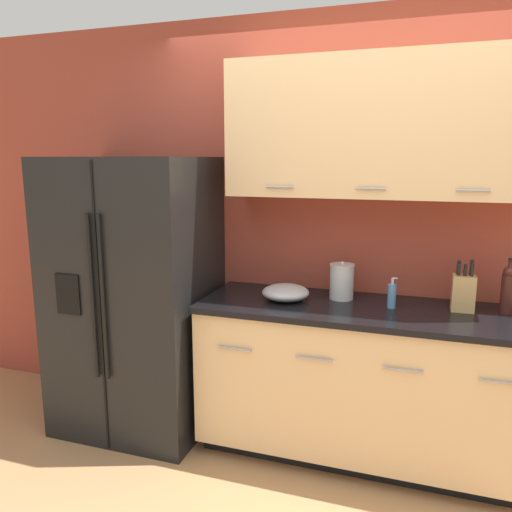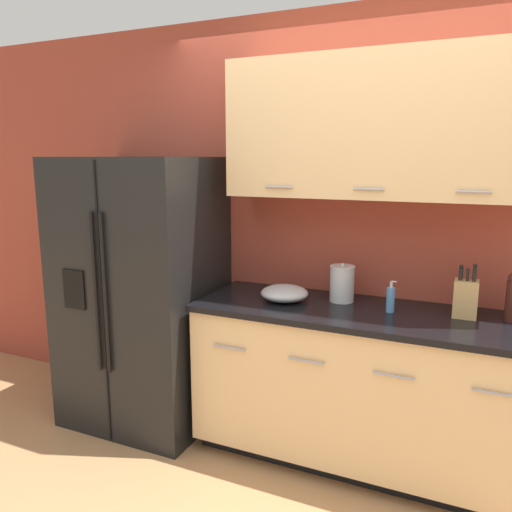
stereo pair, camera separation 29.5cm
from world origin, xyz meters
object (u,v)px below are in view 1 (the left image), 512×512
(knife_block, at_px, (463,292))
(wine_bottle, at_px, (508,289))
(soap_dispenser, at_px, (392,296))
(mixing_bowl, at_px, (286,292))
(refrigerator, at_px, (136,295))
(steel_canister, at_px, (342,281))

(knife_block, height_order, wine_bottle, wine_bottle)
(wine_bottle, bearing_deg, soap_dispenser, -171.05)
(wine_bottle, xyz_separation_m, mixing_bowl, (-1.19, -0.12, -0.09))
(refrigerator, bearing_deg, steel_canister, 8.01)
(steel_canister, bearing_deg, knife_block, -2.43)
(refrigerator, xyz_separation_m, steel_canister, (1.29, 0.18, 0.15))
(wine_bottle, height_order, soap_dispenser, wine_bottle)
(knife_block, xyz_separation_m, wine_bottle, (0.22, 0.02, 0.03))
(knife_block, xyz_separation_m, steel_canister, (-0.66, 0.03, -0.00))
(soap_dispenser, distance_m, steel_canister, 0.31)
(wine_bottle, relative_size, soap_dispenser, 1.73)
(knife_block, relative_size, wine_bottle, 0.95)
(mixing_bowl, bearing_deg, refrigerator, -176.96)
(wine_bottle, distance_m, mixing_bowl, 1.20)
(mixing_bowl, bearing_deg, knife_block, 5.92)
(wine_bottle, relative_size, mixing_bowl, 1.09)
(steel_canister, bearing_deg, refrigerator, -171.99)
(wine_bottle, xyz_separation_m, soap_dispenser, (-0.59, -0.09, -0.07))
(refrigerator, xyz_separation_m, wine_bottle, (2.18, 0.18, 0.18))
(knife_block, xyz_separation_m, mixing_bowl, (-0.97, -0.10, -0.06))
(mixing_bowl, bearing_deg, soap_dispenser, 2.96)
(mixing_bowl, bearing_deg, steel_canister, 22.80)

